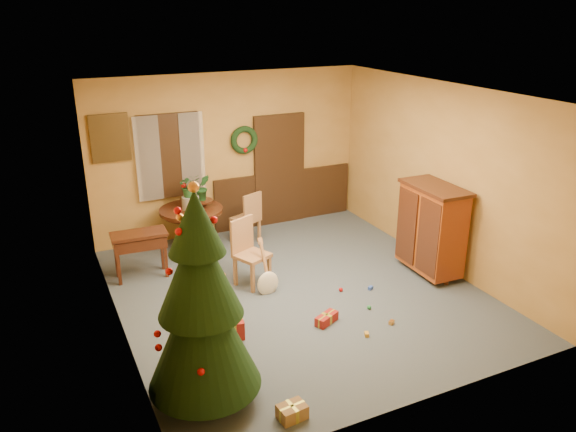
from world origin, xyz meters
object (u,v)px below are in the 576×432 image
christmas_tree (201,304)px  dining_table (192,221)px  chair_near (248,250)px  writing_desk (140,244)px  sideboard (432,227)px

christmas_tree → dining_table: bearing=75.6°
chair_near → writing_desk: bearing=147.5°
christmas_tree → writing_desk: 3.28m
writing_desk → sideboard: bearing=-23.4°
writing_desk → dining_table: bearing=34.7°
christmas_tree → sideboard: size_ratio=1.70×
dining_table → chair_near: bearing=-76.2°
dining_table → chair_near: chair_near is taller
dining_table → chair_near: size_ratio=1.04×
writing_desk → sideboard: size_ratio=0.59×
chair_near → christmas_tree: size_ratio=0.42×
chair_near → dining_table: bearing=103.8°
dining_table → chair_near: 1.66m
dining_table → sideboard: size_ratio=0.75×
chair_near → christmas_tree: bearing=-121.2°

